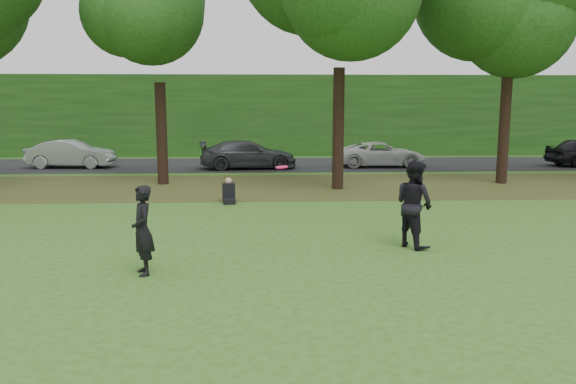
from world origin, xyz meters
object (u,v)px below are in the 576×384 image
at_px(frisbee, 282,167).
at_px(seated_person, 229,193).
at_px(player_left, 143,230).
at_px(player_right, 414,204).

xyz_separation_m(frisbee, seated_person, (-1.54, 6.83, -1.66)).
height_order(player_left, frisbee, frisbee).
relative_size(player_left, seated_person, 2.12).
bearing_deg(seated_person, frisbee, -83.45).
height_order(player_left, player_right, player_right).
relative_size(player_left, frisbee, 5.15).
height_order(frisbee, seated_person, frisbee).
bearing_deg(player_right, player_left, 78.37).
distance_m(player_right, frisbee, 3.32).
bearing_deg(player_left, seated_person, 149.66).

